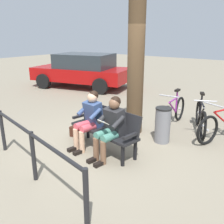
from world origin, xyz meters
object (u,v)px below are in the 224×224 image
at_px(bench, 106,126).
at_px(bicycle_purple, 201,117).
at_px(litter_bin, 163,125).
at_px(bicycle_green, 223,125).
at_px(bicycle_red, 173,112).
at_px(person_companion, 90,117).
at_px(handbag, 76,132).
at_px(person_reading, 111,125).
at_px(parked_car, 82,70).
at_px(tree_trunk, 136,67).

xyz_separation_m(bench, bicycle_purple, (-1.24, -2.15, -0.15)).
distance_m(litter_bin, bicycle_green, 1.38).
height_order(bicycle_green, bicycle_red, same).
bearing_deg(person_companion, handbag, -7.54).
bearing_deg(bicycle_red, person_companion, -25.58).
bearing_deg(bicycle_purple, litter_bin, -46.98).
xyz_separation_m(handbag, bicycle_green, (-2.74, -1.87, 0.24)).
bearing_deg(person_reading, person_companion, -0.05).
distance_m(bicycle_purple, parked_car, 6.28).
xyz_separation_m(tree_trunk, bicycle_red, (-0.60, -0.94, -1.22)).
relative_size(person_reading, parked_car, 0.27).
xyz_separation_m(person_reading, handbag, (1.24, -0.29, -0.54)).
bearing_deg(person_companion, parked_car, -35.72).
xyz_separation_m(litter_bin, parked_car, (5.43, -3.23, 0.38)).
xyz_separation_m(bench, bicycle_red, (-0.55, -2.12, -0.15)).
distance_m(person_reading, parked_car, 6.67).
bearing_deg(handbag, bicycle_purple, -136.55).
height_order(person_reading, handbag, person_reading).
distance_m(person_companion, tree_trunk, 1.61).
height_order(person_reading, bicycle_purple, person_reading).
distance_m(tree_trunk, bicycle_red, 1.65).
height_order(person_companion, parked_car, parked_car).
distance_m(tree_trunk, parked_car, 5.59).
relative_size(handbag, litter_bin, 0.38).
xyz_separation_m(bench, bicycle_green, (-1.80, -1.95, -0.15)).
height_order(tree_trunk, bicycle_red, tree_trunk).
distance_m(bench, bicycle_red, 2.19).
bearing_deg(litter_bin, bench, 53.16).
bearing_deg(bicycle_green, litter_bin, -26.02).
bearing_deg(bicycle_red, parked_car, -116.17).
bearing_deg(person_reading, handbag, -3.77).
bearing_deg(bicycle_green, bicycle_red, -75.66).
height_order(person_companion, litter_bin, person_companion).
relative_size(handbag, bicycle_purple, 0.19).
relative_size(bicycle_green, parked_car, 0.35).
distance_m(person_companion, handbag, 0.83).
height_order(handbag, bicycle_purple, bicycle_purple).
distance_m(litter_bin, bicycle_purple, 1.22).
distance_m(handbag, litter_bin, 1.98).
relative_size(person_companion, tree_trunk, 0.38).
xyz_separation_m(person_reading, tree_trunk, (0.35, -1.40, 0.91)).
bearing_deg(tree_trunk, parked_car, -33.69).
bearing_deg(bench, bicycle_green, -123.13).
distance_m(bench, bicycle_purple, 2.48).
distance_m(bicycle_green, bicycle_purple, 0.59).
relative_size(bench, bicycle_green, 1.05).
xyz_separation_m(bicycle_red, parked_car, (5.21, -2.13, 0.41)).
distance_m(bicycle_green, parked_car, 6.87).
xyz_separation_m(tree_trunk, bicycle_green, (-1.85, -0.77, -1.22)).
bearing_deg(handbag, bicycle_green, -145.67).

